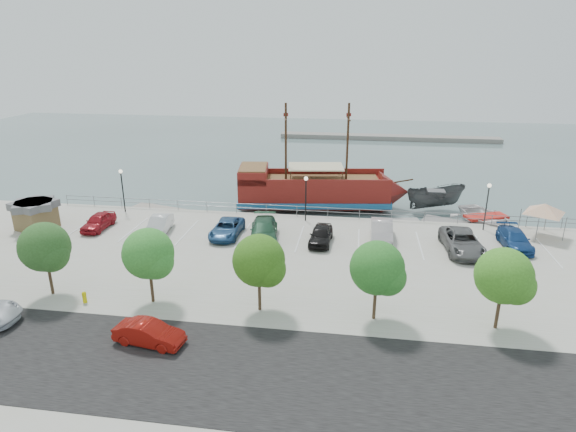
# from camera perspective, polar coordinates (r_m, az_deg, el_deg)

# --- Properties ---
(ground) EXTENTS (160.00, 160.00, 0.00)m
(ground) POSITION_cam_1_polar(r_m,az_deg,el_deg) (39.66, 1.01, -5.12)
(ground) COLOR #4C605F
(street) EXTENTS (100.00, 8.00, 0.04)m
(street) POSITION_cam_1_polar(r_m,az_deg,el_deg) (25.55, -3.88, -18.00)
(street) COLOR black
(street) RESTS_ON land_slab
(sidewalk) EXTENTS (100.00, 4.00, 0.05)m
(sidewalk) POSITION_cam_1_polar(r_m,az_deg,el_deg) (30.42, -1.47, -11.19)
(sidewalk) COLOR #9C998A
(sidewalk) RESTS_ON land_slab
(seawall_railing) EXTENTS (50.00, 0.06, 1.00)m
(seawall_railing) POSITION_cam_1_polar(r_m,az_deg,el_deg) (46.29, 2.27, 0.60)
(seawall_railing) COLOR slate
(seawall_railing) RESTS_ON land_slab
(far_shore) EXTENTS (40.00, 3.00, 0.80)m
(far_shore) POSITION_cam_1_polar(r_m,az_deg,el_deg) (92.33, 11.79, 9.10)
(far_shore) COLOR gray
(far_shore) RESTS_ON ground
(pirate_ship) EXTENTS (18.65, 7.38, 11.62)m
(pirate_ship) POSITION_cam_1_polar(r_m,az_deg,el_deg) (51.37, 4.52, 2.99)
(pirate_ship) COLOR maroon
(pirate_ship) RESTS_ON ground
(patrol_boat) EXTENTS (6.82, 4.19, 2.47)m
(patrol_boat) POSITION_cam_1_polar(r_m,az_deg,el_deg) (52.95, 17.05, 1.87)
(patrol_boat) COLOR #454748
(patrol_boat) RESTS_ON ground
(speedboat) EXTENTS (7.10, 8.22, 1.43)m
(speedboat) POSITION_cam_1_polar(r_m,az_deg,el_deg) (49.86, 22.37, -0.49)
(speedboat) COLOR white
(speedboat) RESTS_ON ground
(dock_west) EXTENTS (7.91, 4.10, 0.43)m
(dock_west) POSITION_cam_1_polar(r_m,az_deg,el_deg) (51.71, -14.44, 0.51)
(dock_west) COLOR gray
(dock_west) RESTS_ON ground
(dock_mid) EXTENTS (6.86, 3.06, 0.38)m
(dock_mid) POSITION_cam_1_polar(r_m,az_deg,el_deg) (47.93, 11.54, -0.81)
(dock_mid) COLOR gray
(dock_mid) RESTS_ON ground
(dock_east) EXTENTS (7.89, 5.01, 0.44)m
(dock_east) POSITION_cam_1_polar(r_m,az_deg,el_deg) (48.92, 20.05, -1.18)
(dock_east) COLOR slate
(dock_east) RESTS_ON ground
(shed) EXTENTS (3.87, 3.87, 2.54)m
(shed) POSITION_cam_1_polar(r_m,az_deg,el_deg) (48.48, -27.75, 0.21)
(shed) COLOR brown
(shed) RESTS_ON land_slab
(canopy_tent) EXTENTS (4.97, 4.97, 3.36)m
(canopy_tent) POSITION_cam_1_polar(r_m,az_deg,el_deg) (46.14, 28.22, 1.29)
(canopy_tent) COLOR slate
(canopy_tent) RESTS_ON land_slab
(street_sedan) EXTENTS (4.11, 1.94, 1.30)m
(street_sedan) POSITION_cam_1_polar(r_m,az_deg,el_deg) (28.22, -16.14, -13.22)
(street_sedan) COLOR maroon
(street_sedan) RESTS_ON street
(fire_hydrant) EXTENTS (0.28, 0.28, 0.82)m
(fire_hydrant) POSITION_cam_1_polar(r_m,az_deg,el_deg) (33.67, -22.98, -8.82)
(fire_hydrant) COLOR #C4B604
(fire_hydrant) RESTS_ON sidewalk
(lamp_post_left) EXTENTS (0.36, 0.36, 4.28)m
(lamp_post_left) POSITION_cam_1_polar(r_m,az_deg,el_deg) (49.53, -19.08, 3.72)
(lamp_post_left) COLOR black
(lamp_post_left) RESTS_ON land_slab
(lamp_post_mid) EXTENTS (0.36, 0.36, 4.28)m
(lamp_post_mid) POSITION_cam_1_polar(r_m,az_deg,el_deg) (44.32, 2.13, 3.01)
(lamp_post_mid) COLOR black
(lamp_post_mid) RESTS_ON land_slab
(lamp_post_right) EXTENTS (0.36, 0.36, 4.28)m
(lamp_post_right) POSITION_cam_1_polar(r_m,az_deg,el_deg) (45.54, 22.58, 1.94)
(lamp_post_right) COLOR black
(lamp_post_right) RESTS_ON land_slab
(tree_b) EXTENTS (3.30, 3.20, 5.00)m
(tree_b) POSITION_cam_1_polar(r_m,az_deg,el_deg) (34.45, -26.73, -3.50)
(tree_b) COLOR #473321
(tree_b) RESTS_ON sidewalk
(tree_c) EXTENTS (3.30, 3.20, 5.00)m
(tree_c) POSITION_cam_1_polar(r_m,az_deg,el_deg) (31.05, -16.03, -4.52)
(tree_c) COLOR #473321
(tree_c) RESTS_ON sidewalk
(tree_d) EXTENTS (3.30, 3.20, 5.00)m
(tree_d) POSITION_cam_1_polar(r_m,az_deg,el_deg) (28.96, -3.22, -5.53)
(tree_d) COLOR #473321
(tree_d) RESTS_ON sidewalk
(tree_e) EXTENTS (3.30, 3.20, 5.00)m
(tree_e) POSITION_cam_1_polar(r_m,az_deg,el_deg) (28.49, 10.80, -6.32)
(tree_e) COLOR #473321
(tree_e) RESTS_ON sidewalk
(tree_f) EXTENTS (3.30, 3.20, 5.00)m
(tree_f) POSITION_cam_1_polar(r_m,az_deg,el_deg) (29.71, 24.48, -6.72)
(tree_f) COLOR #473321
(tree_f) RESTS_ON sidewalk
(parked_car_a) EXTENTS (1.71, 4.17, 1.42)m
(parked_car_a) POSITION_cam_1_polar(r_m,az_deg,el_deg) (46.23, -21.56, -0.59)
(parked_car_a) COLOR maroon
(parked_car_a) RESTS_ON land_slab
(parked_car_b) EXTENTS (2.08, 4.55, 1.45)m
(parked_car_b) POSITION_cam_1_polar(r_m,az_deg,el_deg) (43.62, -14.99, -1.01)
(parked_car_b) COLOR silver
(parked_car_b) RESTS_ON land_slab
(parked_car_c) EXTENTS (2.31, 4.94, 1.37)m
(parked_car_c) POSITION_cam_1_polar(r_m,az_deg,el_deg) (41.75, -7.26, -1.47)
(parked_car_c) COLOR navy
(parked_car_c) RESTS_ON land_slab
(parked_car_d) EXTENTS (3.08, 5.84, 1.61)m
(parked_car_d) POSITION_cam_1_polar(r_m,az_deg,el_deg) (40.73, -2.88, -1.70)
(parked_car_d) COLOR #275539
(parked_car_d) RESTS_ON land_slab
(parked_car_e) EXTENTS (1.95, 4.37, 1.46)m
(parked_car_e) POSITION_cam_1_polar(r_m,az_deg,el_deg) (40.01, 3.92, -2.24)
(parked_car_e) COLOR black
(parked_car_e) RESTS_ON land_slab
(parked_car_f) EXTENTS (1.82, 5.07, 1.66)m
(parked_car_f) POSITION_cam_1_polar(r_m,az_deg,el_deg) (41.20, 11.03, -1.76)
(parked_car_f) COLOR beige
(parked_car_f) RESTS_ON land_slab
(parked_car_g) EXTENTS (3.08, 5.99, 1.62)m
(parked_car_g) POSITION_cam_1_polar(r_m,az_deg,el_deg) (40.76, 19.92, -2.89)
(parked_car_g) COLOR #5F5F5F
(parked_car_g) RESTS_ON land_slab
(parked_car_h) EXTENTS (2.14, 4.93, 1.41)m
(parked_car_h) POSITION_cam_1_polar(r_m,az_deg,el_deg) (43.19, 25.28, -2.52)
(parked_car_h) COLOR navy
(parked_car_h) RESTS_ON land_slab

